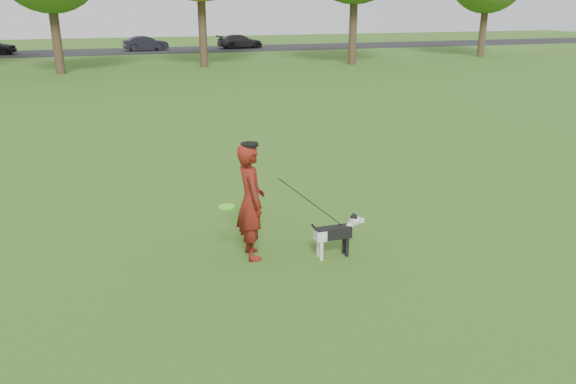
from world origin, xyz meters
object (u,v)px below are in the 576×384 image
object	(u,v)px
man	(251,202)
car_right	(240,41)
dog	(337,231)
car_mid	(146,43)

from	to	relation	value
man	car_right	world-z (taller)	man
dog	car_mid	xyz separation A→B (m)	(0.87, 40.56, 0.19)
man	car_mid	xyz separation A→B (m)	(2.08, 40.15, -0.27)
car_mid	car_right	xyz separation A→B (m)	(7.78, 0.00, -0.01)
car_right	car_mid	bearing A→B (deg)	83.46
dog	car_right	world-z (taller)	car_right
dog	car_right	bearing A→B (deg)	77.95
man	dog	xyz separation A→B (m)	(1.20, -0.41, -0.46)
car_mid	man	bearing A→B (deg)	169.57
dog	car_mid	world-z (taller)	car_mid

